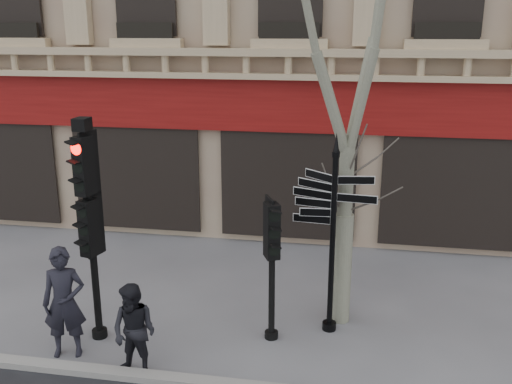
% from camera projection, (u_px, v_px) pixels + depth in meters
% --- Properties ---
extents(ground, '(80.00, 80.00, 0.00)m').
position_uv_depth(ground, '(253.00, 343.00, 10.17)').
color(ground, '#5C5C61').
rests_on(ground, ground).
extents(fingerpost, '(1.93, 1.93, 3.71)m').
position_uv_depth(fingerpost, '(334.00, 202.00, 9.93)').
color(fingerpost, black).
rests_on(fingerpost, ground).
extents(traffic_signal_main, '(0.50, 0.41, 4.00)m').
position_uv_depth(traffic_signal_main, '(89.00, 204.00, 9.67)').
color(traffic_signal_main, black).
rests_on(traffic_signal_main, ground).
extents(traffic_signal_secondary, '(0.52, 0.46, 2.57)m').
position_uv_depth(traffic_signal_secondary, '(272.00, 246.00, 9.84)').
color(traffic_signal_secondary, black).
rests_on(traffic_signal_secondary, ground).
extents(plane_tree, '(3.11, 3.11, 8.26)m').
position_uv_depth(plane_tree, '(354.00, 3.00, 9.36)').
color(plane_tree, '#9B987F').
rests_on(plane_tree, ground).
extents(pedestrian_a, '(0.81, 0.64, 1.95)m').
position_uv_depth(pedestrian_a, '(64.00, 303.00, 9.55)').
color(pedestrian_a, black).
rests_on(pedestrian_a, ground).
extents(pedestrian_b, '(0.88, 0.74, 1.58)m').
position_uv_depth(pedestrian_b, '(134.00, 332.00, 9.00)').
color(pedestrian_b, black).
rests_on(pedestrian_b, ground).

